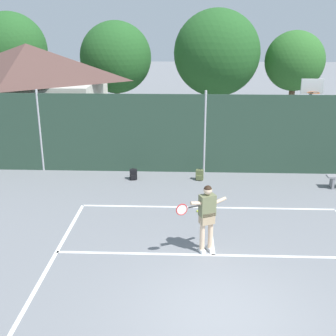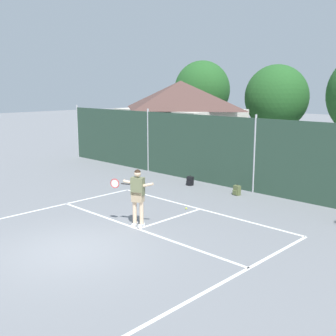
% 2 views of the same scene
% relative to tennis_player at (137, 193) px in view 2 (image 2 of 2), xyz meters
% --- Properties ---
extents(ground_plane, '(120.00, 120.00, 0.00)m').
position_rel_tennis_player_xyz_m(ground_plane, '(0.20, -2.65, -1.11)').
color(ground_plane, slate).
extents(court_markings, '(8.30, 11.10, 0.01)m').
position_rel_tennis_player_xyz_m(court_markings, '(0.20, -2.00, -1.11)').
color(court_markings, white).
rests_on(court_markings, ground).
extents(chainlink_fence, '(26.09, 0.09, 3.27)m').
position_rel_tennis_player_xyz_m(chainlink_fence, '(0.20, 6.35, 0.45)').
color(chainlink_fence, '#284233').
rests_on(chainlink_fence, ground).
extents(clubhouse_building, '(7.22, 5.62, 4.76)m').
position_rel_tennis_player_xyz_m(clubhouse_building, '(-8.17, 10.86, 1.35)').
color(clubhouse_building, beige).
rests_on(clubhouse_building, ground).
extents(tennis_player, '(1.29, 0.73, 1.85)m').
position_rel_tennis_player_xyz_m(tennis_player, '(0.00, 0.00, 0.00)').
color(tennis_player, silver).
rests_on(tennis_player, ground).
extents(tennis_ball, '(0.07, 0.07, 0.07)m').
position_rel_tennis_player_xyz_m(tennis_ball, '(-0.15, 2.48, -1.08)').
color(tennis_ball, '#CCE033').
rests_on(tennis_ball, ground).
extents(backpack_black, '(0.30, 0.27, 0.46)m').
position_rel_tennis_player_xyz_m(backpack_black, '(-2.52, 5.39, -0.92)').
color(backpack_black, black).
rests_on(backpack_black, ground).
extents(backpack_olive, '(0.31, 0.28, 0.46)m').
position_rel_tennis_player_xyz_m(backpack_olive, '(0.00, 5.43, -0.92)').
color(backpack_olive, '#566038').
rests_on(backpack_olive, ground).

